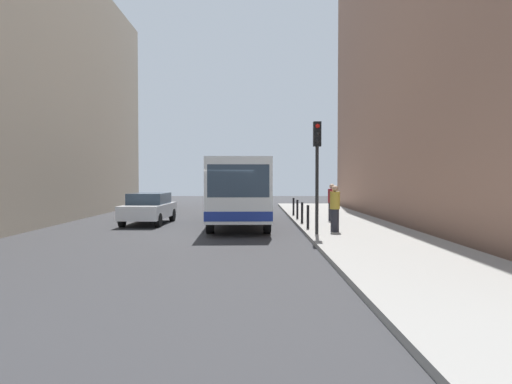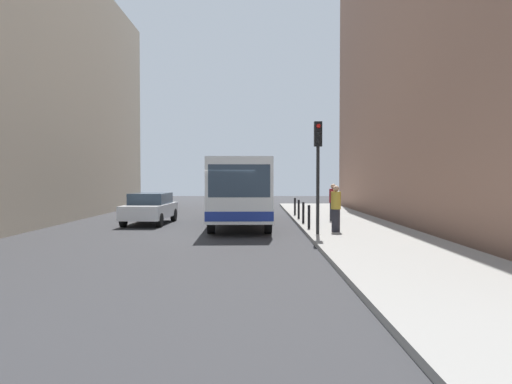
{
  "view_description": "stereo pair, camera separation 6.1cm",
  "coord_description": "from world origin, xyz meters",
  "px_view_note": "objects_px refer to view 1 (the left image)",
  "views": [
    {
      "loc": [
        1.23,
        -18.59,
        2.2
      ],
      "look_at": [
        1.34,
        2.31,
        1.59
      ],
      "focal_mm": 33.67,
      "sensor_mm": 36.0,
      "label": 1
    },
    {
      "loc": [
        1.3,
        -18.59,
        2.2
      ],
      "look_at": [
        1.34,
        2.31,
        1.59
      ],
      "focal_mm": 33.67,
      "sensor_mm": 36.0,
      "label": 2
    }
  ],
  "objects_px": {
    "bus": "(239,188)",
    "traffic_light": "(317,156)",
    "car_beside_bus": "(149,208)",
    "pedestrian_mid_sidewalk": "(332,202)",
    "bollard_near": "(308,217)",
    "bollard_farthest": "(294,207)",
    "pedestrian_near_signal": "(335,209)",
    "bollard_mid": "(302,213)",
    "bollard_far": "(297,209)"
  },
  "relations": [
    {
      "from": "bus",
      "to": "traffic_light",
      "type": "relative_size",
      "value": 2.7
    },
    {
      "from": "bus",
      "to": "car_beside_bus",
      "type": "xyz_separation_m",
      "value": [
        -4.33,
        -0.06,
        -0.94
      ]
    },
    {
      "from": "car_beside_bus",
      "to": "pedestrian_mid_sidewalk",
      "type": "xyz_separation_m",
      "value": [
        8.78,
        0.07,
        0.26
      ]
    },
    {
      "from": "bollard_near",
      "to": "pedestrian_mid_sidewalk",
      "type": "height_order",
      "value": "pedestrian_mid_sidewalk"
    },
    {
      "from": "bollard_near",
      "to": "bus",
      "type": "bearing_deg",
      "value": 129.13
    },
    {
      "from": "bollard_near",
      "to": "bollard_farthest",
      "type": "height_order",
      "value": "same"
    },
    {
      "from": "bollard_near",
      "to": "pedestrian_near_signal",
      "type": "relative_size",
      "value": 0.54
    },
    {
      "from": "traffic_light",
      "to": "bollard_mid",
      "type": "xyz_separation_m",
      "value": [
        -0.1,
        4.33,
        -2.38
      ]
    },
    {
      "from": "bollard_near",
      "to": "bollard_mid",
      "type": "bearing_deg",
      "value": 90.0
    },
    {
      "from": "pedestrian_near_signal",
      "to": "car_beside_bus",
      "type": "bearing_deg",
      "value": -63.32
    },
    {
      "from": "car_beside_bus",
      "to": "pedestrian_near_signal",
      "type": "bearing_deg",
      "value": 152.46
    },
    {
      "from": "car_beside_bus",
      "to": "bollard_far",
      "type": "relative_size",
      "value": 4.7
    },
    {
      "from": "bollard_far",
      "to": "pedestrian_mid_sidewalk",
      "type": "height_order",
      "value": "pedestrian_mid_sidewalk"
    },
    {
      "from": "car_beside_bus",
      "to": "bollard_far",
      "type": "height_order",
      "value": "car_beside_bus"
    },
    {
      "from": "bus",
      "to": "car_beside_bus",
      "type": "distance_m",
      "value": 4.43
    },
    {
      "from": "bus",
      "to": "traffic_light",
      "type": "xyz_separation_m",
      "value": [
        3.0,
        -5.55,
        1.28
      ]
    },
    {
      "from": "pedestrian_near_signal",
      "to": "bollard_far",
      "type": "bearing_deg",
      "value": -114.76
    },
    {
      "from": "car_beside_bus",
      "to": "bus",
      "type": "bearing_deg",
      "value": -176.96
    },
    {
      "from": "pedestrian_near_signal",
      "to": "pedestrian_mid_sidewalk",
      "type": "height_order",
      "value": "pedestrian_mid_sidewalk"
    },
    {
      "from": "traffic_light",
      "to": "bollard_mid",
      "type": "height_order",
      "value": "traffic_light"
    },
    {
      "from": "bollard_mid",
      "to": "bollard_farthest",
      "type": "height_order",
      "value": "same"
    },
    {
      "from": "bollard_mid",
      "to": "bollard_far",
      "type": "bearing_deg",
      "value": 90.0
    },
    {
      "from": "traffic_light",
      "to": "bollard_farthest",
      "type": "height_order",
      "value": "traffic_light"
    },
    {
      "from": "car_beside_bus",
      "to": "pedestrian_near_signal",
      "type": "relative_size",
      "value": 2.53
    },
    {
      "from": "bus",
      "to": "bollard_far",
      "type": "distance_m",
      "value": 3.3
    },
    {
      "from": "bollard_farthest",
      "to": "traffic_light",
      "type": "bearing_deg",
      "value": -89.36
    },
    {
      "from": "bollard_mid",
      "to": "bollard_farthest",
      "type": "distance_m",
      "value": 4.69
    },
    {
      "from": "traffic_light",
      "to": "pedestrian_near_signal",
      "type": "bearing_deg",
      "value": 46.5
    },
    {
      "from": "pedestrian_near_signal",
      "to": "pedestrian_mid_sidewalk",
      "type": "bearing_deg",
      "value": -131.43
    },
    {
      "from": "car_beside_bus",
      "to": "bollard_farthest",
      "type": "bearing_deg",
      "value": -151.72
    },
    {
      "from": "bus",
      "to": "pedestrian_mid_sidewalk",
      "type": "xyz_separation_m",
      "value": [
        4.45,
        0.01,
        -0.69
      ]
    },
    {
      "from": "traffic_light",
      "to": "pedestrian_near_signal",
      "type": "xyz_separation_m",
      "value": [
        0.8,
        0.84,
        -1.97
      ]
    },
    {
      "from": "bollard_far",
      "to": "car_beside_bus",
      "type": "bearing_deg",
      "value": -170.7
    },
    {
      "from": "traffic_light",
      "to": "bollard_far",
      "type": "distance_m",
      "value": 7.09
    },
    {
      "from": "bus",
      "to": "bollard_farthest",
      "type": "height_order",
      "value": "bus"
    },
    {
      "from": "bus",
      "to": "pedestrian_mid_sidewalk",
      "type": "distance_m",
      "value": 4.51
    },
    {
      "from": "bus",
      "to": "car_beside_bus",
      "type": "relative_size",
      "value": 2.48
    },
    {
      "from": "bollard_farthest",
      "to": "car_beside_bus",
      "type": "bearing_deg",
      "value": -153.98
    },
    {
      "from": "bollard_mid",
      "to": "bollard_near",
      "type": "bearing_deg",
      "value": -90.0
    },
    {
      "from": "bollard_near",
      "to": "bollard_farthest",
      "type": "distance_m",
      "value": 7.03
    },
    {
      "from": "pedestrian_near_signal",
      "to": "bus",
      "type": "bearing_deg",
      "value": -84.65
    },
    {
      "from": "bollard_farthest",
      "to": "pedestrian_near_signal",
      "type": "xyz_separation_m",
      "value": [
        0.9,
        -8.18,
        0.41
      ]
    },
    {
      "from": "traffic_light",
      "to": "bollard_mid",
      "type": "bearing_deg",
      "value": 91.32
    },
    {
      "from": "traffic_light",
      "to": "pedestrian_near_signal",
      "type": "height_order",
      "value": "traffic_light"
    },
    {
      "from": "car_beside_bus",
      "to": "bollard_farthest",
      "type": "distance_m",
      "value": 8.04
    },
    {
      "from": "pedestrian_near_signal",
      "to": "bollard_near",
      "type": "bearing_deg",
      "value": -85.47
    },
    {
      "from": "pedestrian_near_signal",
      "to": "traffic_light",
      "type": "bearing_deg",
      "value": 12.98
    },
    {
      "from": "car_beside_bus",
      "to": "bollard_farthest",
      "type": "xyz_separation_m",
      "value": [
        7.22,
        3.53,
        -0.16
      ]
    },
    {
      "from": "bollard_farthest",
      "to": "bollard_far",
      "type": "bearing_deg",
      "value": -90.0
    },
    {
      "from": "car_beside_bus",
      "to": "pedestrian_near_signal",
      "type": "xyz_separation_m",
      "value": [
        8.12,
        -4.65,
        0.25
      ]
    }
  ]
}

